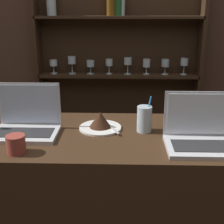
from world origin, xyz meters
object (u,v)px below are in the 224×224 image
coffee_cup (16,144)px  water_glass (144,119)px  laptop_near (27,122)px  laptop_far (205,135)px  cake_plate (100,122)px

coffee_cup → water_glass: bearing=24.7°
laptop_near → coffee_cup: bearing=-85.3°
laptop_near → laptop_far: bearing=-8.5°
water_glass → coffee_cup: (-0.54, -0.25, -0.02)m
coffee_cup → laptop_far: bearing=7.0°
laptop_near → cake_plate: size_ratio=1.47×
cake_plate → coffee_cup: bearing=-140.1°
water_glass → laptop_near: bearing=-176.8°
laptop_far → water_glass: bearing=148.7°
laptop_far → coffee_cup: 0.80m
laptop_far → water_glass: laptop_far is taller
cake_plate → coffee_cup: 0.43m
cake_plate → water_glass: size_ratio=1.18×
laptop_far → coffee_cup: laptop_far is taller
laptop_far → water_glass: 0.29m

